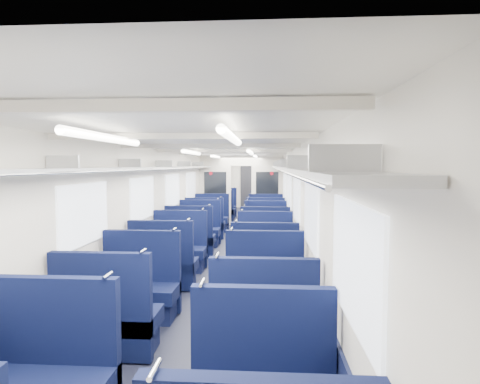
% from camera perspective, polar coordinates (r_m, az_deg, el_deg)
% --- Properties ---
extents(floor, '(2.80, 18.00, 0.01)m').
position_cam_1_polar(floor, '(10.16, -1.08, -7.61)').
color(floor, black).
rests_on(floor, ground).
extents(ceiling, '(2.80, 18.00, 0.01)m').
position_cam_1_polar(ceiling, '(9.97, -1.10, 5.75)').
color(ceiling, white).
rests_on(ceiling, wall_left).
extents(wall_left, '(0.02, 18.00, 2.35)m').
position_cam_1_polar(wall_left, '(10.21, -8.94, -0.94)').
color(wall_left, beige).
rests_on(wall_left, floor).
extents(dado_left, '(0.03, 17.90, 0.70)m').
position_cam_1_polar(dado_left, '(10.31, -8.81, -5.51)').
color(dado_left, black).
rests_on(dado_left, floor).
extents(wall_right, '(0.02, 18.00, 2.35)m').
position_cam_1_polar(wall_right, '(9.98, 6.95, -1.03)').
color(wall_right, beige).
rests_on(wall_right, floor).
extents(dado_right, '(0.03, 17.90, 0.70)m').
position_cam_1_polar(dado_right, '(10.08, 6.83, -5.71)').
color(dado_right, black).
rests_on(dado_right, floor).
extents(wall_far, '(2.80, 0.02, 2.35)m').
position_cam_1_polar(wall_far, '(18.96, 1.23, 1.30)').
color(wall_far, beige).
rests_on(wall_far, floor).
extents(luggage_rack_left, '(0.36, 17.40, 0.18)m').
position_cam_1_polar(luggage_rack_left, '(10.14, -7.95, 3.55)').
color(luggage_rack_left, '#B2B5BA').
rests_on(luggage_rack_left, wall_left).
extents(luggage_rack_right, '(0.36, 17.40, 0.18)m').
position_cam_1_polar(luggage_rack_right, '(9.93, 5.91, 3.57)').
color(luggage_rack_right, '#B2B5BA').
rests_on(luggage_rack_right, wall_right).
extents(windows, '(2.78, 15.60, 0.75)m').
position_cam_1_polar(windows, '(9.52, -1.32, 0.24)').
color(windows, white).
rests_on(windows, wall_left).
extents(ceiling_fittings, '(2.70, 16.06, 0.11)m').
position_cam_1_polar(ceiling_fittings, '(9.70, -1.23, 5.44)').
color(ceiling_fittings, silver).
rests_on(ceiling_fittings, ceiling).
extents(end_door, '(0.75, 0.06, 2.00)m').
position_cam_1_polar(end_door, '(18.91, 1.22, 0.77)').
color(end_door, black).
rests_on(end_door, floor).
extents(bulkhead, '(2.80, 0.10, 2.35)m').
position_cam_1_polar(bulkhead, '(13.42, 0.17, 0.49)').
color(bulkhead, silver).
rests_on(bulkhead, floor).
extents(seat_2, '(1.05, 0.58, 1.17)m').
position_cam_1_polar(seat_2, '(3.68, -26.11, -23.33)').
color(seat_2, '#0B1339').
rests_on(seat_2, floor).
extents(seat_4, '(1.05, 0.58, 1.17)m').
position_cam_1_polar(seat_4, '(4.65, -18.51, -17.25)').
color(seat_4, '#0B1339').
rests_on(seat_4, floor).
extents(seat_5, '(1.05, 0.58, 1.17)m').
position_cam_1_polar(seat_5, '(4.21, 3.42, -19.33)').
color(seat_5, '#0B1339').
rests_on(seat_5, floor).
extents(seat_6, '(1.05, 0.58, 1.17)m').
position_cam_1_polar(seat_6, '(5.60, -14.25, -13.51)').
color(seat_6, '#0B1339').
rests_on(seat_6, floor).
extents(seat_7, '(1.05, 0.58, 1.17)m').
position_cam_1_polar(seat_7, '(5.42, 3.51, -13.98)').
color(seat_7, '#0B1339').
rests_on(seat_7, floor).
extents(seat_8, '(1.05, 0.58, 1.17)m').
position_cam_1_polar(seat_8, '(6.75, -10.91, -10.44)').
color(seat_8, '#0B1339').
rests_on(seat_8, floor).
extents(seat_9, '(1.05, 0.58, 1.17)m').
position_cam_1_polar(seat_9, '(6.43, 3.56, -11.10)').
color(seat_9, '#0B1339').
rests_on(seat_9, floor).
extents(seat_10, '(1.05, 0.58, 1.17)m').
position_cam_1_polar(seat_10, '(7.86, -8.73, -8.38)').
color(seat_10, '#0B1339').
rests_on(seat_10, floor).
extents(seat_11, '(1.05, 0.58, 1.17)m').
position_cam_1_polar(seat_11, '(7.61, 3.60, -8.74)').
color(seat_11, '#0B1339').
rests_on(seat_11, floor).
extents(seat_12, '(1.05, 0.58, 1.17)m').
position_cam_1_polar(seat_12, '(8.93, -7.15, -6.87)').
color(seat_12, '#0B1339').
rests_on(seat_12, floor).
extents(seat_13, '(1.05, 0.58, 1.17)m').
position_cam_1_polar(seat_13, '(8.69, 3.63, -7.16)').
color(seat_13, '#0B1339').
rests_on(seat_13, floor).
extents(seat_14, '(1.05, 0.58, 1.17)m').
position_cam_1_polar(seat_14, '(10.10, -5.85, -5.61)').
color(seat_14, '#0B1339').
rests_on(seat_14, floor).
extents(seat_15, '(1.05, 0.58, 1.17)m').
position_cam_1_polar(seat_15, '(9.83, 3.65, -5.87)').
color(seat_15, '#0B1339').
rests_on(seat_15, floor).
extents(seat_16, '(1.05, 0.58, 1.17)m').
position_cam_1_polar(seat_16, '(11.04, -5.01, -4.80)').
color(seat_16, '#0B1339').
rests_on(seat_16, floor).
extents(seat_17, '(1.05, 0.58, 1.17)m').
position_cam_1_polar(seat_17, '(11.04, 3.67, -4.79)').
color(seat_17, '#0B1339').
rests_on(seat_17, floor).
extents(seat_18, '(1.05, 0.58, 1.17)m').
position_cam_1_polar(seat_18, '(12.27, -4.11, -3.92)').
color(seat_18, '#0B1339').
rests_on(seat_18, floor).
extents(seat_19, '(1.05, 0.58, 1.17)m').
position_cam_1_polar(seat_19, '(12.13, 3.68, -4.01)').
color(seat_19, '#0B1339').
rests_on(seat_19, floor).
extents(seat_20, '(1.05, 0.58, 1.17)m').
position_cam_1_polar(seat_20, '(14.27, -2.99, -2.82)').
color(seat_20, '#0B1339').
rests_on(seat_20, floor).
extents(seat_21, '(1.05, 0.58, 1.17)m').
position_cam_1_polar(seat_21, '(14.13, 3.70, -2.89)').
color(seat_21, '#0B1339').
rests_on(seat_21, floor).
extents(seat_22, '(1.05, 0.58, 1.17)m').
position_cam_1_polar(seat_22, '(15.38, -2.49, -2.34)').
color(seat_22, '#0B1339').
rests_on(seat_22, floor).
extents(seat_23, '(1.05, 0.58, 1.17)m').
position_cam_1_polar(seat_23, '(15.22, 3.71, -2.41)').
color(seat_23, '#0B1339').
rests_on(seat_23, floor).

